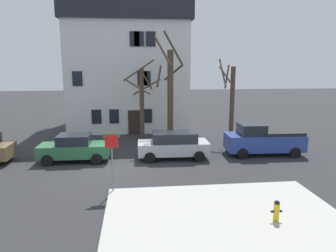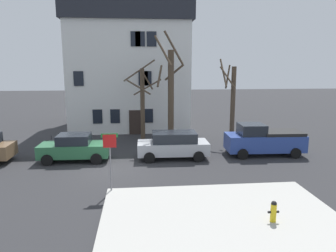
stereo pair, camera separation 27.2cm
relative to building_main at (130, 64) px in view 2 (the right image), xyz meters
The scene contains 12 objects.
ground_plane 14.82m from the building_main, 93.61° to the right, with size 120.00×120.00×0.00m, color #2D2D30.
sidewalk_slab 21.77m from the building_main, 79.44° to the right, with size 9.27×7.48×0.12m, color #B7B5AD.
building_main is the anchor object (origin of this frame).
tree_bare_near 7.31m from the building_main, 80.78° to the right, with size 3.03×2.78×6.34m.
tree_bare_mid 8.43m from the building_main, 67.18° to the right, with size 2.34×2.37×8.28m.
tree_bare_far 11.34m from the building_main, 43.72° to the right, with size 1.25×1.92×6.37m.
car_green_sedan 13.25m from the building_main, 105.48° to the right, with size 4.26×2.08×1.68m.
car_silver_wagon 13.22m from the building_main, 76.23° to the right, with size 4.50×2.13×1.71m.
pickup_truck_blue 15.49m from the building_main, 52.35° to the right, with size 5.11×2.30×2.09m.
fire_hydrant 22.09m from the building_main, 74.73° to the right, with size 0.42×0.22×0.81m.
street_sign_pole 17.53m from the building_main, 92.02° to the right, with size 0.76×0.07×2.82m.
bicycle_leaning 11.79m from the building_main, 120.14° to the right, with size 1.75×0.23×1.03m.
Camera 2 is at (1.56, -17.42, 5.82)m, focal length 33.30 mm.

